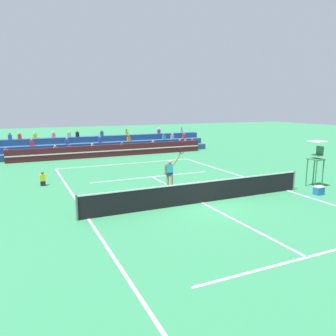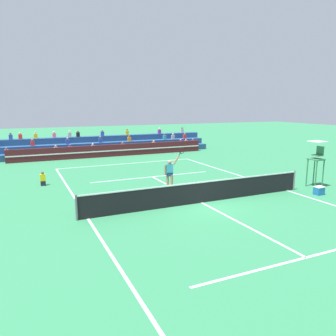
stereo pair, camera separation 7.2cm
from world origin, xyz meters
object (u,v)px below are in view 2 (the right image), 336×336
at_px(equipment_cooler, 319,190).
at_px(tennis_player, 170,173).
at_px(umpire_chair, 317,158).
at_px(ball_kid_courtside, 43,180).
at_px(tennis_ball, 186,187).

bearing_deg(equipment_cooler, tennis_player, 149.46).
bearing_deg(equipment_cooler, umpire_chair, 48.48).
xyz_separation_m(ball_kid_courtside, tennis_ball, (7.45, -3.99, -0.30)).
xyz_separation_m(ball_kid_courtside, equipment_cooler, (13.16, -8.30, -0.10)).
bearing_deg(tennis_player, equipment_cooler, -30.54).
xyz_separation_m(umpire_chair, equipment_cooler, (-1.18, -1.33, -1.49)).
bearing_deg(umpire_chair, ball_kid_courtside, 154.06).
distance_m(umpire_chair, tennis_ball, 7.69).
height_order(tennis_ball, equipment_cooler, equipment_cooler).
bearing_deg(ball_kid_courtside, equipment_cooler, -32.25).
height_order(ball_kid_courtside, equipment_cooler, ball_kid_courtside).
bearing_deg(tennis_ball, umpire_chair, -23.42).
distance_m(ball_kid_courtside, equipment_cooler, 15.56).
distance_m(umpire_chair, ball_kid_courtside, 16.00).
height_order(ball_kid_courtside, tennis_ball, ball_kid_courtside).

